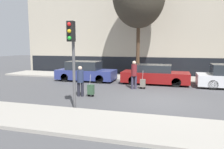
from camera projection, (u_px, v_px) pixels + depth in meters
name	position (u px, v px, depth m)	size (l,w,h in m)	color
ground_plane	(162.00, 101.00, 10.41)	(80.00, 80.00, 0.00)	#4C4C4F
sidewalk_near	(155.00, 129.00, 6.83)	(28.00, 2.50, 0.12)	#A39E93
sidewalk_far	(167.00, 79.00, 17.07)	(28.00, 3.00, 0.12)	#A39E93
building_facade	(170.00, 12.00, 19.46)	(28.00, 2.22, 11.20)	#B7AD99
parked_car_0	(86.00, 72.00, 16.38)	(4.36, 1.81, 1.47)	navy
parked_car_1	(155.00, 75.00, 15.03)	(4.52, 1.80, 1.34)	maroon
pedestrian_left	(80.00, 79.00, 11.32)	(0.35, 0.34, 1.59)	#23232D
trolley_left	(91.00, 90.00, 11.34)	(0.34, 0.29, 1.16)	#335138
pedestrian_right	(134.00, 73.00, 13.25)	(0.34, 0.34, 1.73)	#383347
trolley_right	(143.00, 83.00, 13.37)	(0.34, 0.29, 1.13)	slate
traffic_light	(72.00, 47.00, 8.76)	(0.28, 0.47, 3.60)	#515154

